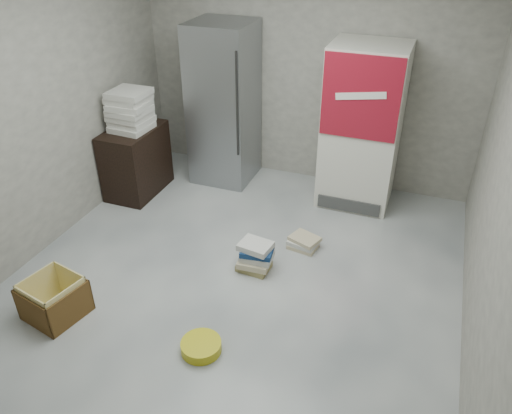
{
  "coord_description": "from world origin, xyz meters",
  "views": [
    {
      "loc": [
        1.46,
        -3.06,
        3.02
      ],
      "look_at": [
        0.04,
        0.7,
        0.55
      ],
      "focal_mm": 35.0,
      "sensor_mm": 36.0,
      "label": 1
    }
  ],
  "objects_px": {
    "wood_shelf": "(136,161)",
    "phonebook_stack_main": "(256,256)",
    "coke_cooler": "(362,127)",
    "steel_fridge": "(224,105)",
    "cardboard_box": "(55,301)"
  },
  "relations": [
    {
      "from": "wood_shelf",
      "to": "cardboard_box",
      "type": "relative_size",
      "value": 1.53
    },
    {
      "from": "coke_cooler",
      "to": "wood_shelf",
      "type": "distance_m",
      "value": 2.63
    },
    {
      "from": "coke_cooler",
      "to": "cardboard_box",
      "type": "relative_size",
      "value": 3.45
    },
    {
      "from": "phonebook_stack_main",
      "to": "coke_cooler",
      "type": "bearing_deg",
      "value": 70.5
    },
    {
      "from": "steel_fridge",
      "to": "wood_shelf",
      "type": "relative_size",
      "value": 2.37
    },
    {
      "from": "steel_fridge",
      "to": "coke_cooler",
      "type": "xyz_separation_m",
      "value": [
        1.65,
        -0.01,
        -0.05
      ]
    },
    {
      "from": "coke_cooler",
      "to": "steel_fridge",
      "type": "bearing_deg",
      "value": 179.82
    },
    {
      "from": "wood_shelf",
      "to": "cardboard_box",
      "type": "height_order",
      "value": "wood_shelf"
    },
    {
      "from": "coke_cooler",
      "to": "phonebook_stack_main",
      "type": "height_order",
      "value": "coke_cooler"
    },
    {
      "from": "steel_fridge",
      "to": "phonebook_stack_main",
      "type": "bearing_deg",
      "value": -58.3
    },
    {
      "from": "steel_fridge",
      "to": "wood_shelf",
      "type": "distance_m",
      "value": 1.23
    },
    {
      "from": "coke_cooler",
      "to": "wood_shelf",
      "type": "bearing_deg",
      "value": -163.72
    },
    {
      "from": "wood_shelf",
      "to": "phonebook_stack_main",
      "type": "relative_size",
      "value": 2.32
    },
    {
      "from": "steel_fridge",
      "to": "coke_cooler",
      "type": "bearing_deg",
      "value": -0.18
    },
    {
      "from": "coke_cooler",
      "to": "wood_shelf",
      "type": "relative_size",
      "value": 2.25
    }
  ]
}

